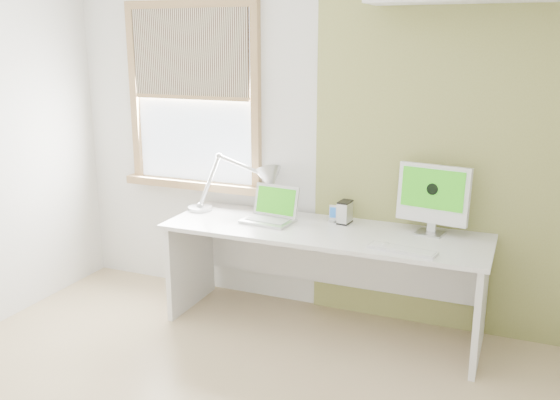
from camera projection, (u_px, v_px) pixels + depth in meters
The scene contains 11 objects.
room at pixel (193, 191), 2.81m from camera, with size 4.04×3.54×2.64m.
accent_wall at pixel (461, 146), 3.99m from camera, with size 2.00×0.02×2.60m, color #92954B.
window at pixel (193, 98), 4.65m from camera, with size 1.20×0.14×1.42m.
desk at pixel (326, 254), 4.23m from camera, with size 2.20×0.70×0.73m.
desk_lamp at pixel (256, 183), 4.47m from camera, with size 0.80×0.39×0.44m.
laptop at pixel (271, 212), 4.31m from camera, with size 0.37×0.31×0.24m.
phone_dock at pixel (333, 217), 4.29m from camera, with size 0.07×0.07×0.12m.
external_drive at pixel (345, 212), 4.25m from camera, with size 0.09×0.13×0.16m.
imac at pixel (433, 196), 3.98m from camera, with size 0.48×0.19×0.46m.
keyboard at pixel (402, 250), 3.70m from camera, with size 0.43×0.18×0.02m.
mouse at pixel (385, 245), 3.77m from camera, with size 0.05×0.09×0.03m, color white.
Camera 1 is at (1.42, -2.37, 1.98)m, focal length 39.06 mm.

